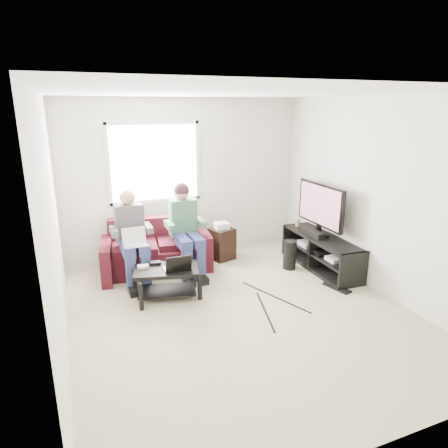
{
  "coord_description": "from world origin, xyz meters",
  "views": [
    {
      "loc": [
        -1.85,
        -4.04,
        2.47
      ],
      "look_at": [
        0.03,
        0.6,
        0.98
      ],
      "focal_mm": 32.0,
      "sensor_mm": 36.0,
      "label": 1
    }
  ],
  "objects_px": {
    "coffee_table": "(166,276)",
    "tv_stand": "(321,254)",
    "sofa": "(157,251)",
    "end_table": "(222,243)",
    "tv": "(320,206)",
    "subwoofer": "(290,255)"
  },
  "relations": [
    {
      "from": "tv",
      "to": "end_table",
      "type": "bearing_deg",
      "value": 145.99
    },
    {
      "from": "subwoofer",
      "to": "end_table",
      "type": "distance_m",
      "value": 1.15
    },
    {
      "from": "coffee_table",
      "to": "tv_stand",
      "type": "relative_size",
      "value": 0.59
    },
    {
      "from": "tv_stand",
      "to": "tv",
      "type": "height_order",
      "value": "tv"
    },
    {
      "from": "tv",
      "to": "end_table",
      "type": "height_order",
      "value": "tv"
    },
    {
      "from": "coffee_table",
      "to": "tv_stand",
      "type": "height_order",
      "value": "tv_stand"
    },
    {
      "from": "end_table",
      "to": "tv",
      "type": "bearing_deg",
      "value": -34.01
    },
    {
      "from": "coffee_table",
      "to": "end_table",
      "type": "distance_m",
      "value": 1.58
    },
    {
      "from": "sofa",
      "to": "coffee_table",
      "type": "distance_m",
      "value": 0.99
    },
    {
      "from": "tv_stand",
      "to": "end_table",
      "type": "height_order",
      "value": "end_table"
    },
    {
      "from": "coffee_table",
      "to": "end_table",
      "type": "xyz_separation_m",
      "value": [
        1.2,
        1.04,
        -0.03
      ]
    },
    {
      "from": "coffee_table",
      "to": "tv_stand",
      "type": "xyz_separation_m",
      "value": [
        2.49,
        0.07,
        -0.07
      ]
    },
    {
      "from": "sofa",
      "to": "end_table",
      "type": "bearing_deg",
      "value": 2.62
    },
    {
      "from": "sofa",
      "to": "tv_stand",
      "type": "distance_m",
      "value": 2.57
    },
    {
      "from": "subwoofer",
      "to": "end_table",
      "type": "bearing_deg",
      "value": 136.18
    },
    {
      "from": "coffee_table",
      "to": "tv",
      "type": "relative_size",
      "value": 0.85
    },
    {
      "from": "coffee_table",
      "to": "end_table",
      "type": "height_order",
      "value": "end_table"
    },
    {
      "from": "sofa",
      "to": "tv",
      "type": "relative_size",
      "value": 1.62
    },
    {
      "from": "subwoofer",
      "to": "coffee_table",
      "type": "bearing_deg",
      "value": -173.3
    },
    {
      "from": "end_table",
      "to": "subwoofer",
      "type": "bearing_deg",
      "value": -43.82
    },
    {
      "from": "sofa",
      "to": "end_table",
      "type": "distance_m",
      "value": 1.11
    },
    {
      "from": "sofa",
      "to": "tv_stand",
      "type": "height_order",
      "value": "sofa"
    }
  ]
}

